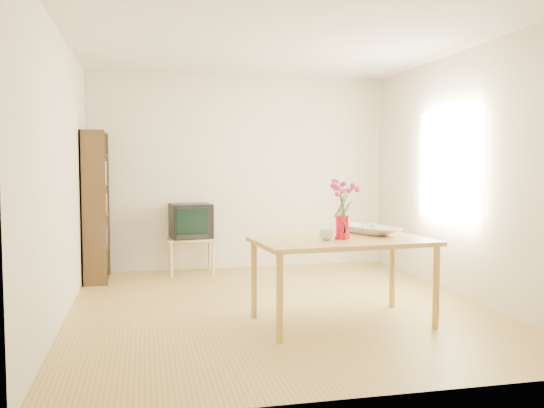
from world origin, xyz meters
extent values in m
plane|color=olive|center=(0.00, 0.00, 0.00)|extent=(4.50, 4.50, 0.00)
plane|color=white|center=(0.00, 0.00, 2.60)|extent=(4.50, 4.50, 0.00)
plane|color=beige|center=(0.00, 2.25, 1.30)|extent=(4.00, 0.00, 4.00)
plane|color=beige|center=(0.00, -2.25, 1.30)|extent=(4.00, 0.00, 4.00)
plane|color=beige|center=(-2.00, 0.00, 1.30)|extent=(0.00, 4.50, 4.50)
plane|color=beige|center=(2.00, 0.00, 1.30)|extent=(0.00, 4.50, 4.50)
plane|color=white|center=(1.98, 0.30, 1.40)|extent=(0.00, 1.30, 1.30)
cube|color=#AE873B|center=(0.42, -0.66, 0.73)|extent=(1.60, 1.00, 0.04)
cylinder|color=#AE873B|center=(-0.25, -1.10, 0.35)|extent=(0.06, 0.06, 0.71)
cylinder|color=#AE873B|center=(1.16, -0.98, 0.35)|extent=(0.06, 0.06, 0.71)
cylinder|color=#AE873B|center=(-0.31, -0.35, 0.35)|extent=(0.06, 0.06, 0.71)
cylinder|color=#AE873B|center=(1.10, -0.23, 0.35)|extent=(0.06, 0.06, 0.71)
cube|color=tan|center=(-0.70, 1.97, 0.45)|extent=(0.60, 0.45, 0.03)
cylinder|color=tan|center=(-0.96, 1.78, 0.22)|extent=(0.04, 0.04, 0.43)
cylinder|color=tan|center=(-0.44, 1.78, 0.22)|extent=(0.04, 0.04, 0.43)
cylinder|color=tan|center=(-0.96, 2.15, 0.22)|extent=(0.04, 0.04, 0.43)
cylinder|color=tan|center=(-0.44, 2.15, 0.22)|extent=(0.04, 0.04, 0.43)
cube|color=black|center=(-1.85, 1.41, 0.90)|extent=(0.28, 0.02, 1.80)
cube|color=black|center=(-1.85, 2.09, 0.90)|extent=(0.28, 0.03, 1.80)
cube|color=black|center=(-1.98, 1.75, 0.90)|extent=(0.02, 0.70, 1.80)
cube|color=black|center=(-1.85, 1.75, 0.04)|extent=(0.27, 0.65, 0.02)
cube|color=black|center=(-1.85, 1.75, 0.40)|extent=(0.27, 0.65, 0.02)
cube|color=black|center=(-1.85, 1.75, 0.78)|extent=(0.27, 0.65, 0.02)
cube|color=black|center=(-1.85, 1.75, 1.16)|extent=(0.27, 0.65, 0.02)
cube|color=black|center=(-1.85, 1.75, 1.52)|extent=(0.27, 0.65, 0.02)
cube|color=black|center=(-1.85, 1.75, 1.78)|extent=(0.27, 0.65, 0.02)
cylinder|color=red|center=(0.42, -0.65, 0.85)|extent=(0.12, 0.12, 0.20)
cylinder|color=red|center=(0.42, -0.65, 0.76)|extent=(0.14, 0.14, 0.02)
cylinder|color=red|center=(0.42, -0.65, 0.95)|extent=(0.13, 0.13, 0.01)
cone|color=red|center=(0.43, -0.71, 0.93)|extent=(0.05, 0.07, 0.06)
torus|color=black|center=(0.41, -0.58, 0.86)|extent=(0.03, 0.10, 0.10)
imported|color=white|center=(0.26, -0.69, 0.80)|extent=(0.13, 0.13, 0.09)
imported|color=white|center=(0.79, -0.37, 0.97)|extent=(0.60, 0.60, 0.44)
imported|color=white|center=(0.75, -0.37, 0.92)|extent=(0.09, 0.09, 0.06)
imported|color=white|center=(0.83, -0.35, 0.92)|extent=(0.08, 0.08, 0.06)
cube|color=black|center=(-0.70, 1.97, 0.68)|extent=(0.55, 0.51, 0.44)
cube|color=black|center=(-0.70, 2.05, 0.70)|extent=(0.38, 0.29, 0.31)
cube|color=black|center=(-0.70, 1.73, 0.70)|extent=(0.39, 0.05, 0.31)
camera|label=1|loc=(-1.28, -5.43, 1.41)|focal=38.00mm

